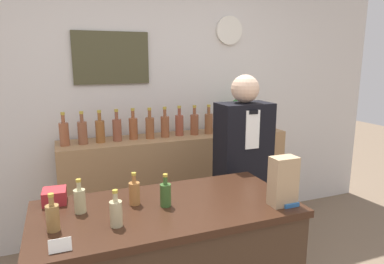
{
  "coord_description": "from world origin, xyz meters",
  "views": [
    {
      "loc": [
        -0.82,
        -1.16,
        1.69
      ],
      "look_at": [
        0.07,
        1.11,
        1.17
      ],
      "focal_mm": 32.0,
      "sensor_mm": 36.0,
      "label": 1
    }
  ],
  "objects": [
    {
      "name": "shelf_bottle_10",
      "position": [
        0.63,
        1.74,
        1.11
      ],
      "size": [
        0.08,
        0.08,
        0.27
      ],
      "color": "brown",
      "rests_on": "back_shelf"
    },
    {
      "name": "paper_bag",
      "position": [
        0.27,
        0.27,
        1.06
      ],
      "size": [
        0.14,
        0.09,
        0.27
      ],
      "color": "tan",
      "rests_on": "display_counter"
    },
    {
      "name": "tape_dispenser",
      "position": [
        0.3,
        0.24,
        0.95
      ],
      "size": [
        0.09,
        0.06,
        0.07
      ],
      "color": "#2D66A8",
      "rests_on": "display_counter"
    },
    {
      "name": "price_card_left",
      "position": [
        -0.86,
        0.21,
        0.95
      ],
      "size": [
        0.09,
        0.02,
        0.06
      ],
      "color": "white",
      "rests_on": "display_counter"
    },
    {
      "name": "shelf_bottle_6",
      "position": [
        0.06,
        1.73,
        1.11
      ],
      "size": [
        0.08,
        0.08,
        0.27
      ],
      "color": "brown",
      "rests_on": "back_shelf"
    },
    {
      "name": "shelf_bottle_8",
      "position": [
        0.34,
        1.73,
        1.11
      ],
      "size": [
        0.08,
        0.08,
        0.27
      ],
      "color": "brown",
      "rests_on": "back_shelf"
    },
    {
      "name": "counter_bottle_0",
      "position": [
        -0.88,
        0.41,
        0.99
      ],
      "size": [
        0.06,
        0.06,
        0.18
      ],
      "color": "olive",
      "rests_on": "display_counter"
    },
    {
      "name": "shelf_bottle_3",
      "position": [
        -0.37,
        1.74,
        1.11
      ],
      "size": [
        0.08,
        0.08,
        0.27
      ],
      "color": "brown",
      "rests_on": "back_shelf"
    },
    {
      "name": "shelf_bottle_9",
      "position": [
        0.49,
        1.72,
        1.11
      ],
      "size": [
        0.08,
        0.08,
        0.27
      ],
      "color": "brown",
      "rests_on": "back_shelf"
    },
    {
      "name": "gift_box",
      "position": [
        -0.88,
        0.75,
        0.96
      ],
      "size": [
        0.13,
        0.14,
        0.08
      ],
      "color": "maroon",
      "rests_on": "display_counter"
    },
    {
      "name": "shelf_bottle_5",
      "position": [
        -0.08,
        1.72,
        1.11
      ],
      "size": [
        0.08,
        0.08,
        0.27
      ],
      "color": "brown",
      "rests_on": "back_shelf"
    },
    {
      "name": "shelf_bottle_0",
      "position": [
        -0.79,
        1.73,
        1.11
      ],
      "size": [
        0.08,
        0.08,
        0.27
      ],
      "color": "brown",
      "rests_on": "back_shelf"
    },
    {
      "name": "counter_bottle_1",
      "position": [
        -0.75,
        0.57,
        0.99
      ],
      "size": [
        0.06,
        0.06,
        0.18
      ],
      "color": "tan",
      "rests_on": "display_counter"
    },
    {
      "name": "back_shelf",
      "position": [
        0.18,
        1.74,
        0.5
      ],
      "size": [
        2.1,
        0.41,
        1.01
      ],
      "color": "#9E754C",
      "rests_on": "ground_plane"
    },
    {
      "name": "counter_bottle_3",
      "position": [
        -0.47,
        0.56,
        0.99
      ],
      "size": [
        0.06,
        0.06,
        0.18
      ],
      "color": "#A46B38",
      "rests_on": "display_counter"
    },
    {
      "name": "back_wall",
      "position": [
        -0.0,
        2.0,
        1.35
      ],
      "size": [
        5.2,
        0.09,
        2.7
      ],
      "color": "silver",
      "rests_on": "ground_plane"
    },
    {
      "name": "shelf_bottle_2",
      "position": [
        -0.51,
        1.73,
        1.11
      ],
      "size": [
        0.08,
        0.08,
        0.27
      ],
      "color": "brown",
      "rests_on": "back_shelf"
    },
    {
      "name": "shelf_bottle_7",
      "position": [
        0.2,
        1.75,
        1.11
      ],
      "size": [
        0.08,
        0.08,
        0.27
      ],
      "color": "brown",
      "rests_on": "back_shelf"
    },
    {
      "name": "shelf_bottle_4",
      "position": [
        -0.22,
        1.75,
        1.11
      ],
      "size": [
        0.08,
        0.08,
        0.27
      ],
      "color": "brown",
      "rests_on": "back_shelf"
    },
    {
      "name": "counter_bottle_2",
      "position": [
        -0.61,
        0.35,
        0.99
      ],
      "size": [
        0.06,
        0.06,
        0.18
      ],
      "color": "tan",
      "rests_on": "display_counter"
    },
    {
      "name": "counter_bottle_4",
      "position": [
        -0.32,
        0.48,
        0.99
      ],
      "size": [
        0.06,
        0.06,
        0.18
      ],
      "color": "#345927",
      "rests_on": "display_counter"
    },
    {
      "name": "shelf_bottle_1",
      "position": [
        -0.65,
        1.73,
        1.11
      ],
      "size": [
        0.08,
        0.08,
        0.27
      ],
      "color": "brown",
      "rests_on": "back_shelf"
    },
    {
      "name": "potted_plant",
      "position": [
        0.85,
        1.76,
        1.18
      ],
      "size": [
        0.23,
        0.23,
        0.32
      ],
      "color": "#4C3D2D",
      "rests_on": "back_shelf"
    },
    {
      "name": "shopkeeper",
      "position": [
        0.47,
        1.04,
        0.79
      ],
      "size": [
        0.4,
        0.25,
        1.58
      ],
      "color": "black",
      "rests_on": "ground_plane"
    }
  ]
}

